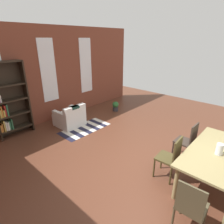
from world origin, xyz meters
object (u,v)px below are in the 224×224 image
at_px(dining_table, 219,155).
at_px(dining_chair_far_left, 171,157).
at_px(armchair_white, 70,118).
at_px(dining_chair_far_right, 188,140).
at_px(dining_chair_head_left, 191,206).
at_px(potted_plant_by_shelf, 115,106).
at_px(bookshelf_tall, 8,102).
at_px(vase_on_table, 219,149).

height_order(dining_table, dining_chair_far_left, dining_chair_far_left).
bearing_deg(armchair_white, dining_chair_far_right, -78.29).
distance_m(dining_table, dining_chair_far_right, 0.87).
distance_m(dining_table, armchair_white, 4.37).
relative_size(dining_chair_far_right, armchair_white, 1.15).
distance_m(dining_chair_head_left, potted_plant_by_shelf, 5.15).
height_order(dining_chair_head_left, bookshelf_tall, bookshelf_tall).
bearing_deg(dining_chair_far_left, vase_on_table, -65.20).
distance_m(vase_on_table, dining_chair_far_right, 0.97).
bearing_deg(armchair_white, vase_on_table, -87.23).
bearing_deg(bookshelf_tall, armchair_white, -24.92).
xyz_separation_m(bookshelf_tall, armchair_white, (1.55, -0.72, -0.77)).
bearing_deg(bookshelf_tall, dining_table, -69.87).
distance_m(dining_table, bookshelf_tall, 5.41).
height_order(dining_chair_far_left, bookshelf_tall, bookshelf_tall).
bearing_deg(dining_chair_far_left, dining_table, -59.37).
distance_m(dining_chair_far_left, bookshelf_tall, 4.58).
xyz_separation_m(dining_chair_far_left, armchair_white, (0.13, 3.60, -0.23)).
xyz_separation_m(armchair_white, potted_plant_by_shelf, (2.03, -0.23, -0.08)).
distance_m(dining_chair_far_right, dining_chair_head_left, 1.94).
bearing_deg(vase_on_table, armchair_white, 92.77).
height_order(armchair_white, potted_plant_by_shelf, armchair_white).
height_order(dining_table, vase_on_table, vase_on_table).
bearing_deg(dining_chair_far_left, dining_chair_far_right, -0.01).
bearing_deg(dining_chair_head_left, vase_on_table, 0.16).
xyz_separation_m(dining_table, armchair_white, (-0.31, 4.34, -0.39)).
bearing_deg(dining_table, dining_chair_far_right, 59.22).
bearing_deg(dining_table, dining_chair_far_left, 120.63).
bearing_deg(vase_on_table, bookshelf_tall, 109.17).
height_order(vase_on_table, potted_plant_by_shelf, vase_on_table).
relative_size(vase_on_table, potted_plant_by_shelf, 0.55).
height_order(dining_chair_far_right, potted_plant_by_shelf, dining_chair_far_right).
bearing_deg(potted_plant_by_shelf, dining_table, -112.72).
xyz_separation_m(vase_on_table, dining_chair_head_left, (-1.26, -0.00, -0.34)).
relative_size(bookshelf_tall, armchair_white, 2.65).
distance_m(dining_table, potted_plant_by_shelf, 4.49).
relative_size(dining_chair_far_left, dining_chair_far_right, 1.00).
height_order(dining_table, potted_plant_by_shelf, dining_table).
height_order(dining_chair_far_right, armchair_white, dining_chair_far_right).
bearing_deg(vase_on_table, dining_chair_far_left, 114.80).
bearing_deg(dining_table, dining_chair_head_left, -179.86).
bearing_deg(bookshelf_tall, vase_on_table, -70.83).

